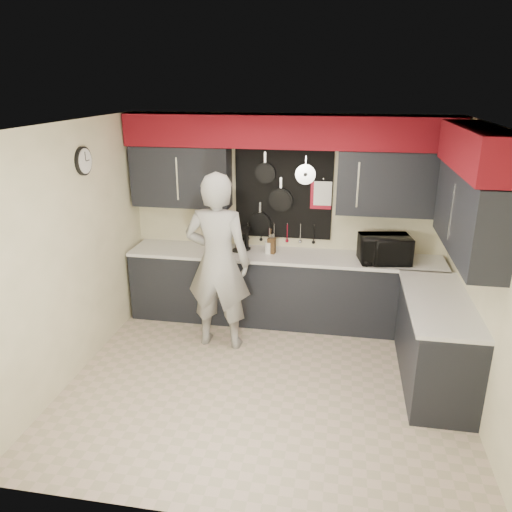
% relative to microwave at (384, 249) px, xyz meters
% --- Properties ---
extents(ground, '(4.00, 4.00, 0.00)m').
position_rel_microwave_xyz_m(ground, '(-1.21, -1.37, -1.08)').
color(ground, '#C4AB98').
rests_on(ground, ground).
extents(back_wall_assembly, '(4.00, 0.36, 2.60)m').
position_rel_microwave_xyz_m(back_wall_assembly, '(-1.20, 0.23, 0.93)').
color(back_wall_assembly, beige).
rests_on(back_wall_assembly, ground).
extents(right_wall_assembly, '(0.36, 3.50, 2.60)m').
position_rel_microwave_xyz_m(right_wall_assembly, '(0.65, -1.11, 0.86)').
color(right_wall_assembly, beige).
rests_on(right_wall_assembly, ground).
extents(left_wall_assembly, '(0.05, 3.50, 2.60)m').
position_rel_microwave_xyz_m(left_wall_assembly, '(-3.20, -1.35, 0.25)').
color(left_wall_assembly, beige).
rests_on(left_wall_assembly, ground).
extents(base_cabinets, '(3.95, 2.20, 0.92)m').
position_rel_microwave_xyz_m(base_cabinets, '(-0.72, -0.24, -0.62)').
color(base_cabinets, black).
rests_on(base_cabinets, ground).
extents(microwave, '(0.64, 0.49, 0.32)m').
position_rel_microwave_xyz_m(microwave, '(0.00, 0.00, 0.00)').
color(microwave, black).
rests_on(microwave, base_cabinets).
extents(knife_block, '(0.10, 0.10, 0.20)m').
position_rel_microwave_xyz_m(knife_block, '(-1.36, 0.09, -0.06)').
color(knife_block, '#352310').
rests_on(knife_block, base_cabinets).
extents(utensil_crock, '(0.11, 0.11, 0.15)m').
position_rel_microwave_xyz_m(utensil_crock, '(-1.39, 0.09, -0.09)').
color(utensil_crock, silver).
rests_on(utensil_crock, base_cabinets).
extents(coffee_maker, '(0.23, 0.25, 0.31)m').
position_rel_microwave_xyz_m(coffee_maker, '(-1.76, 0.14, -0.00)').
color(coffee_maker, black).
rests_on(coffee_maker, base_cabinets).
extents(person, '(0.77, 0.53, 2.06)m').
position_rel_microwave_xyz_m(person, '(-1.87, -0.64, -0.05)').
color(person, '#9E9E9C').
rests_on(person, ground).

